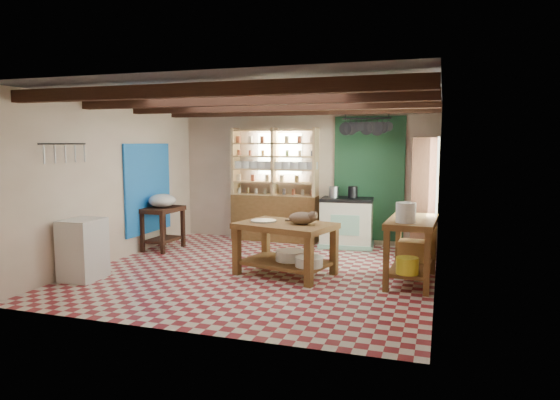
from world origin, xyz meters
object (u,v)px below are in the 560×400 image
(stove, at_px, (347,223))
(white_cabinet, at_px, (83,249))
(right_counter, at_px, (411,251))
(work_table, at_px, (285,249))
(prep_table, at_px, (163,228))
(cat, at_px, (302,218))

(stove, relative_size, white_cabinet, 1.09)
(stove, bearing_deg, right_counter, -62.43)
(work_table, bearing_deg, prep_table, 174.15)
(prep_table, relative_size, cat, 1.98)
(work_table, xyz_separation_m, white_cabinet, (-2.63, -1.12, 0.05))
(work_table, relative_size, prep_table, 1.75)
(cat, bearing_deg, white_cabinet, -154.67)
(stove, bearing_deg, cat, -100.39)
(stove, height_order, cat, cat)
(white_cabinet, xyz_separation_m, cat, (2.89, 1.10, 0.42))
(prep_table, bearing_deg, stove, 24.70)
(white_cabinet, relative_size, cat, 2.21)
(prep_table, bearing_deg, right_counter, -7.57)
(work_table, distance_m, cat, 0.53)
(prep_table, xyz_separation_m, white_cabinet, (-0.02, -2.08, 0.04))
(prep_table, bearing_deg, cat, -15.79)
(work_table, bearing_deg, white_cabinet, -142.59)
(stove, distance_m, cat, 2.26)
(prep_table, height_order, cat, cat)
(white_cabinet, bearing_deg, stove, 44.58)
(prep_table, bearing_deg, white_cabinet, -87.46)
(white_cabinet, relative_size, right_counter, 0.69)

